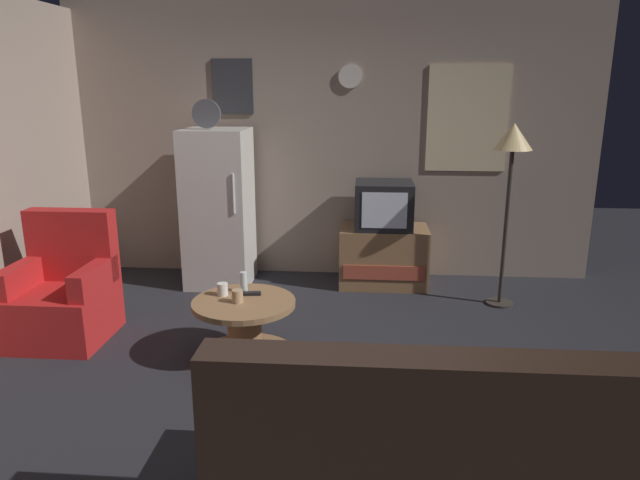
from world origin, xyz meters
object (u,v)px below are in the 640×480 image
at_px(coffee_table, 245,330).
at_px(standing_lamp, 512,151).
at_px(armchair, 64,295).
at_px(wine_glass, 244,282).
at_px(tv_stand, 383,256).
at_px(fridge, 218,208).
at_px(crt_tv, 384,205).
at_px(couch, 412,461).
at_px(mug_ceramic_white, 223,289).
at_px(remote_control, 250,294).
at_px(mug_ceramic_tan, 237,296).

bearing_deg(coffee_table, standing_lamp, 31.25).
bearing_deg(standing_lamp, armchair, -164.77).
height_order(coffee_table, wine_glass, wine_glass).
bearing_deg(wine_glass, tv_stand, 55.48).
bearing_deg(fridge, coffee_table, -70.58).
xyz_separation_m(crt_tv, armchair, (-2.46, -1.41, -0.45)).
xyz_separation_m(tv_stand, crt_tv, (-0.01, -0.00, 0.51)).
relative_size(armchair, couch, 0.56).
bearing_deg(armchair, standing_lamp, 15.23).
height_order(tv_stand, couch, couch).
height_order(tv_stand, mug_ceramic_white, tv_stand).
bearing_deg(couch, standing_lamp, 70.17).
height_order(wine_glass, armchair, armchair).
relative_size(mug_ceramic_white, remote_control, 0.60).
relative_size(tv_stand, remote_control, 5.60).
xyz_separation_m(crt_tv, standing_lamp, (1.04, -0.46, 0.57)).
distance_m(mug_ceramic_white, remote_control, 0.20).
bearing_deg(remote_control, standing_lamp, 21.87).
xyz_separation_m(coffee_table, remote_control, (0.02, 0.11, 0.23)).
relative_size(tv_stand, mug_ceramic_white, 9.33).
height_order(tv_stand, mug_ceramic_tan, tv_stand).
distance_m(tv_stand, mug_ceramic_tan, 2.04).
xyz_separation_m(wine_glass, mug_ceramic_white, (-0.14, -0.08, -0.03)).
bearing_deg(mug_ceramic_tan, couch, -53.63).
xyz_separation_m(wine_glass, couch, (1.08, -1.68, -0.21)).
xyz_separation_m(coffee_table, mug_ceramic_white, (-0.17, 0.09, 0.27)).
bearing_deg(mug_ceramic_white, fridge, 104.72).
bearing_deg(mug_ceramic_tan, coffee_table, 48.01).
distance_m(tv_stand, crt_tv, 0.51).
height_order(wine_glass, remote_control, wine_glass).
xyz_separation_m(tv_stand, couch, (0.03, -3.21, 0.03)).
relative_size(coffee_table, couch, 0.42).
bearing_deg(coffee_table, fridge, 109.42).
relative_size(coffee_table, mug_ceramic_tan, 8.00).
height_order(standing_lamp, mug_ceramic_tan, standing_lamp).
bearing_deg(mug_ceramic_white, crt_tv, 53.82).
distance_m(standing_lamp, mug_ceramic_white, 2.64).
relative_size(tv_stand, couch, 0.49).
distance_m(tv_stand, standing_lamp, 1.55).
height_order(fridge, crt_tv, fridge).
relative_size(crt_tv, couch, 0.32).
xyz_separation_m(mug_ceramic_white, mug_ceramic_tan, (0.14, -0.13, 0.00)).
xyz_separation_m(tv_stand, wine_glass, (-1.05, -1.53, 0.23)).
relative_size(fridge, coffee_table, 2.46).
height_order(crt_tv, mug_ceramic_tan, crt_tv).
relative_size(fridge, mug_ceramic_white, 19.67).
height_order(fridge, mug_ceramic_tan, fridge).
xyz_separation_m(tv_stand, standing_lamp, (1.03, -0.46, 1.07)).
bearing_deg(couch, tv_stand, 90.60).
height_order(crt_tv, wine_glass, crt_tv).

